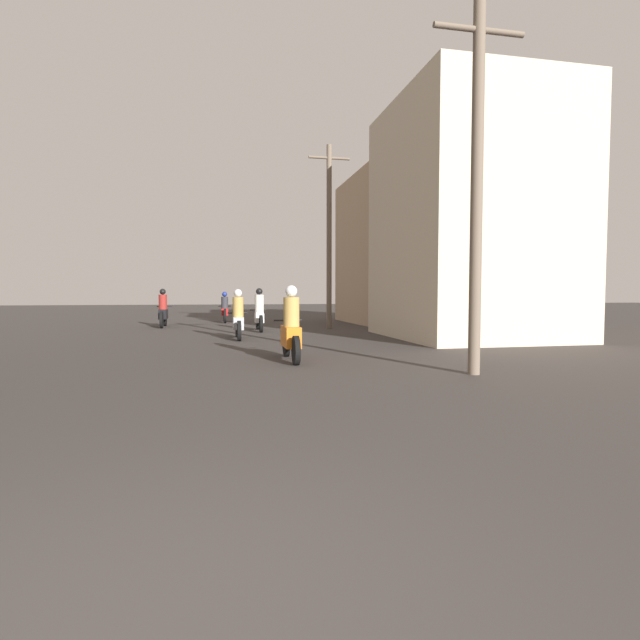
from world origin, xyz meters
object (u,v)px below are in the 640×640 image
Objects in this scene: motorcycle_silver at (238,319)px; motorcycle_white at (259,314)px; motorcycle_red at (225,310)px; utility_pole_far at (329,233)px; utility_pole_near at (477,180)px; motorcycle_black at (163,312)px; motorcycle_orange at (291,331)px; building_right_far at (407,251)px; building_right_near at (470,221)px.

motorcycle_white reaches higher than motorcycle_silver.
motorcycle_red is at bearing 96.49° from motorcycle_silver.
motorcycle_silver is at bearing -133.44° from utility_pole_far.
utility_pole_far is at bearing 24.20° from motorcycle_white.
motorcycle_white is 0.34× the size of utility_pole_near.
motorcycle_red is (-0.24, 8.91, -0.02)m from motorcycle_silver.
motorcycle_black reaches higher than motorcycle_red.
motorcycle_red is 0.30× the size of utility_pole_far.
motorcycle_silver is 3.22m from motorcycle_white.
motorcycle_black is (-3.58, 11.02, 0.01)m from motorcycle_orange.
building_right_far is at bearing 36.42° from utility_pole_far.
building_right_far reaches higher than motorcycle_orange.
motorcycle_red is (2.50, 2.96, -0.04)m from motorcycle_black.
motorcycle_white is at bearing 78.85° from motorcycle_silver.
motorcycle_white reaches higher than motorcycle_red.
motorcycle_red is at bearing 127.90° from utility_pole_far.
motorcycle_red is (-1.13, 5.82, -0.05)m from motorcycle_white.
building_right_near reaches higher than utility_pole_near.
motorcycle_black is (-2.74, 5.96, 0.02)m from motorcycle_silver.
utility_pole_far reaches higher than motorcycle_silver.
building_right_far reaches higher than motorcycle_red.
motorcycle_black is 7.41m from utility_pole_far.
motorcycle_red is 0.35× the size of utility_pole_near.
motorcycle_orange is 9.88m from utility_pole_far.
building_right_far is (7.29, 4.11, 2.72)m from motorcycle_white.
building_right_near is 1.08× the size of building_right_far.
motorcycle_silver is (-0.84, 5.06, -0.01)m from motorcycle_orange.
utility_pole_near is (6.36, -13.35, 2.62)m from motorcycle_black.
utility_pole_far reaches higher than motorcycle_red.
utility_pole_near is at bearing -58.95° from motorcycle_silver.
motorcycle_orange is 0.28× the size of building_right_far.
building_right_near reaches higher than motorcycle_black.
building_right_near is 7.42m from utility_pole_near.
motorcycle_white is 4.21m from utility_pole_far.
motorcycle_orange is 0.27× the size of utility_pole_far.
motorcycle_orange is 1.00× the size of motorcycle_silver.
utility_pole_far is at bearing 89.72° from utility_pole_near.
building_right_far is at bearing 0.47° from motorcycle_black.
utility_pole_far is at bearing -60.98° from motorcycle_red.
building_right_near reaches higher than motorcycle_white.
building_right_near reaches higher than motorcycle_orange.
building_right_near reaches higher than building_right_far.
utility_pole_far reaches higher than motorcycle_black.
building_right_far is at bearing 46.33° from motorcycle_silver.
building_right_far is (7.34, 12.27, 2.73)m from motorcycle_orange.
motorcycle_silver is at bearing -138.63° from building_right_far.
utility_pole_near is (-3.45, -6.56, -0.37)m from building_right_near.
utility_pole_near is at bearing -90.28° from utility_pole_far.
motorcycle_black is at bearing 115.48° from utility_pole_near.
motorcycle_white is 11.15m from utility_pole_near.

